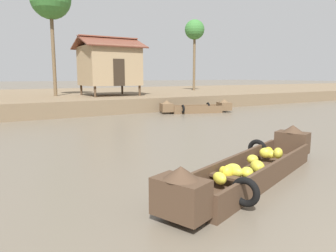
# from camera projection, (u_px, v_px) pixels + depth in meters

# --- Properties ---
(ground_plane) EXTENTS (300.00, 300.00, 0.00)m
(ground_plane) POSITION_uv_depth(u_px,v_px,m) (132.00, 141.00, 11.30)
(ground_plane) COLOR #665B4C
(riverbank_strip) EXTENTS (160.00, 20.00, 0.90)m
(riverbank_strip) POSITION_uv_depth(u_px,v_px,m) (39.00, 99.00, 26.10)
(riverbank_strip) COLOR #756047
(riverbank_strip) RESTS_ON ground
(banana_boat) EXTENTS (5.80, 2.81, 0.92)m
(banana_boat) POSITION_uv_depth(u_px,v_px,m) (252.00, 167.00, 7.03)
(banana_boat) COLOR #473323
(banana_boat) RESTS_ON ground
(fishing_skiff_distant) EXTENTS (4.58, 2.30, 0.82)m
(fishing_skiff_distant) POSITION_uv_depth(u_px,v_px,m) (196.00, 108.00, 20.22)
(fishing_skiff_distant) COLOR brown
(fishing_skiff_distant) RESTS_ON ground
(stilt_house_mid_left) EXTENTS (4.36, 3.97, 4.15)m
(stilt_house_mid_left) POSITION_uv_depth(u_px,v_px,m) (109.00, 65.00, 22.93)
(stilt_house_mid_left) COLOR #4C3826
(stilt_house_mid_left) RESTS_ON riverbank_strip
(palm_tree_far) EXTENTS (1.88, 1.88, 6.74)m
(palm_tree_far) POSITION_uv_depth(u_px,v_px,m) (195.00, 31.00, 30.74)
(palm_tree_far) COLOR brown
(palm_tree_far) RESTS_ON riverbank_strip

